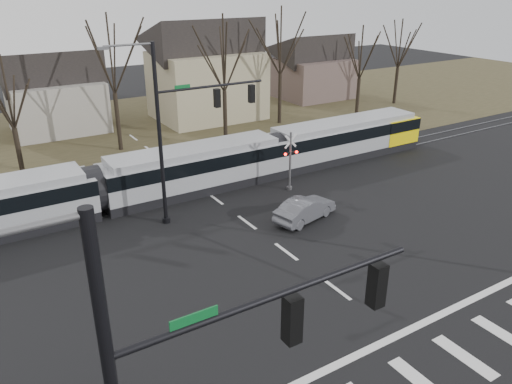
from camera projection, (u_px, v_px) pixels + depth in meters
ground at (367, 312)px, 21.28m from camera, size 140.00×140.00×0.00m
grass_verge at (126, 132)px, 46.33m from camera, size 140.00×28.00×0.01m
crosswalk at (443, 369)px, 18.15m from camera, size 27.00×2.60×0.01m
stop_line at (398, 335)px, 19.87m from camera, size 28.00×0.35×0.01m
lane_dashes at (202, 189)px, 33.80m from camera, size 0.18×30.00×0.01m
rail_pair at (203, 189)px, 33.64m from camera, size 90.00×1.52×0.06m
tram at (193, 167)px, 32.88m from camera, size 39.99×2.97×3.03m
sedan at (305, 209)px, 29.20m from camera, size 3.43×4.86×1.37m
signal_pole_far at (186, 124)px, 27.67m from camera, size 9.28×0.44×10.20m
rail_crossing_signal at (290, 163)px, 32.97m from camera, size 1.08×0.36×4.00m
tree_row at (167, 87)px, 40.64m from camera, size 59.20×7.20×10.00m
house_b at (54, 88)px, 45.49m from camera, size 8.64×7.56×7.65m
house_c at (206, 65)px, 49.41m from camera, size 10.80×8.64×10.10m
house_d at (313, 64)px, 58.72m from camera, size 8.64×7.56×7.65m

